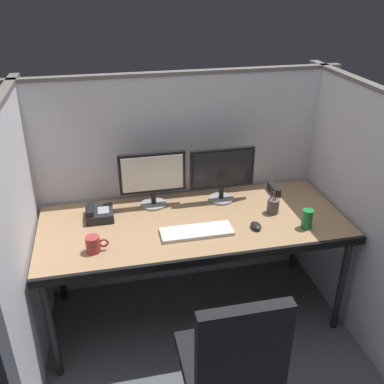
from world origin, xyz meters
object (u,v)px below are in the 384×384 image
at_px(desk, 194,229).
at_px(pen_cup, 273,206).
at_px(red_stapler, 274,190).
at_px(desk_phone, 99,213).
at_px(monitor_left, 152,176).
at_px(coffee_mug, 94,244).
at_px(computer_mouse, 256,226).
at_px(soda_can, 307,219).
at_px(monitor_right, 222,171).
at_px(keyboard_main, 197,232).

distance_m(desk, pen_cup, 0.53).
relative_size(red_stapler, desk_phone, 0.79).
height_order(monitor_left, coffee_mug, monitor_left).
xyz_separation_m(coffee_mug, desk_phone, (0.04, 0.37, -0.01)).
xyz_separation_m(computer_mouse, pen_cup, (0.17, 0.16, 0.03)).
bearing_deg(pen_cup, desk_phone, 170.92).
bearing_deg(soda_can, red_stapler, 92.35).
height_order(monitor_right, computer_mouse, monitor_right).
relative_size(computer_mouse, red_stapler, 0.64).
bearing_deg(desk_phone, monitor_left, 13.82).
relative_size(computer_mouse, pen_cup, 0.58).
xyz_separation_m(keyboard_main, red_stapler, (0.65, 0.39, 0.02)).
bearing_deg(coffee_mug, keyboard_main, 5.49).
height_order(desk, coffee_mug, coffee_mug).
bearing_deg(monitor_left, coffee_mug, -131.06).
height_order(monitor_left, computer_mouse, monitor_left).
xyz_separation_m(desk, computer_mouse, (0.35, -0.15, 0.07)).
bearing_deg(monitor_right, red_stapler, 2.32).
bearing_deg(desk, red_stapler, 22.44).
xyz_separation_m(monitor_right, red_stapler, (0.39, 0.02, -0.19)).
relative_size(computer_mouse, soda_can, 0.79).
distance_m(desk, desk_phone, 0.61).
bearing_deg(red_stapler, computer_mouse, -124.49).
bearing_deg(desk_phone, computer_mouse, -19.63).
bearing_deg(soda_can, coffee_mug, 178.93).
bearing_deg(computer_mouse, monitor_left, 143.46).
xyz_separation_m(coffee_mug, pen_cup, (1.13, 0.19, 0.00)).
distance_m(monitor_right, red_stapler, 0.43).
bearing_deg(red_stapler, monitor_left, 179.36).
height_order(keyboard_main, soda_can, soda_can).
bearing_deg(red_stapler, coffee_mug, -160.28).
bearing_deg(monitor_right, soda_can, -48.07).
relative_size(soda_can, pen_cup, 0.73).
relative_size(keyboard_main, desk_phone, 2.26).
height_order(soda_can, red_stapler, soda_can).
xyz_separation_m(monitor_right, soda_can, (0.41, -0.45, -0.15)).
relative_size(monitor_left, computer_mouse, 4.48).
bearing_deg(red_stapler, desk_phone, -176.24).
bearing_deg(pen_cup, monitor_left, 160.25).
distance_m(red_stapler, pen_cup, 0.28).
bearing_deg(desk_phone, soda_can, -17.63).
relative_size(coffee_mug, soda_can, 1.03).
bearing_deg(soda_can, monitor_right, 131.93).
bearing_deg(pen_cup, coffee_mug, -170.41).
relative_size(keyboard_main, computer_mouse, 4.48).
relative_size(soda_can, desk_phone, 0.64).
bearing_deg(desk_phone, keyboard_main, -28.79).
relative_size(monitor_left, pen_cup, 2.58).
distance_m(soda_can, pen_cup, 0.25).
xyz_separation_m(soda_can, pen_cup, (-0.13, 0.22, -0.01)).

